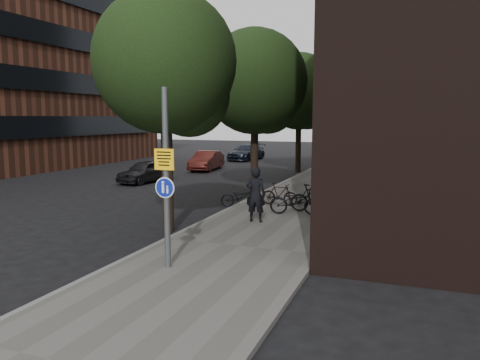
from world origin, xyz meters
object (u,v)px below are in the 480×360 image
at_px(pedestrian, 256,194).
at_px(parked_bike_facade_near, 296,201).
at_px(parked_car_near, 145,171).
at_px(signpost, 166,178).

distance_m(pedestrian, parked_bike_facade_near, 1.92).
bearing_deg(pedestrian, parked_car_near, -43.73).
relative_size(parked_bike_facade_near, parked_car_near, 0.51).
xyz_separation_m(parked_bike_facade_near, parked_car_near, (-10.16, 6.18, 0.01)).
bearing_deg(pedestrian, parked_bike_facade_near, -125.54).
relative_size(pedestrian, parked_car_near, 0.51).
distance_m(signpost, parked_bike_facade_near, 7.21).
bearing_deg(parked_bike_facade_near, signpost, 160.69).
bearing_deg(signpost, parked_car_near, 121.98).
bearing_deg(parked_car_near, parked_bike_facade_near, -23.63).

